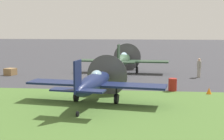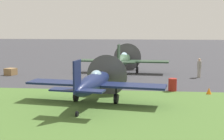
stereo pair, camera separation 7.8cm
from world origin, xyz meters
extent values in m
plane|color=#38383D|center=(0.00, 0.00, 0.00)|extent=(160.00, 160.00, 0.00)
cube|color=#476B2D|center=(0.00, -12.92, 0.00)|extent=(120.00, 11.00, 0.01)
ellipsoid|color=#233D28|center=(0.37, 1.00, 1.31)|extent=(1.54, 6.22, 1.12)
cube|color=#233D28|center=(0.39, 1.36, 1.18)|extent=(8.77, 2.13, 0.13)
cube|color=#233D28|center=(0.18, -1.80, 2.13)|extent=(0.16, 1.00, 1.72)
cube|color=#233D28|center=(0.18, -1.80, 1.40)|extent=(2.95, 1.01, 0.09)
cone|color=#B7B24C|center=(0.59, 4.30, 1.31)|extent=(0.62, 0.67, 0.58)
cylinder|color=#4C4C51|center=(0.58, 4.12, 1.31)|extent=(2.89, 0.23, 2.90)
ellipsoid|color=#8CB2C6|center=(0.41, 1.54, 1.71)|extent=(0.72, 1.31, 0.63)
cylinder|color=black|center=(-0.91, 1.54, 0.31)|extent=(0.24, 0.63, 0.62)
cylinder|color=black|center=(-0.91, 1.54, 0.74)|extent=(0.11, 0.11, 0.87)
cylinder|color=black|center=(1.71, 1.36, 0.31)|extent=(0.24, 0.63, 0.62)
cylinder|color=black|center=(1.71, 1.36, 0.74)|extent=(0.11, 0.11, 0.87)
cylinder|color=black|center=(0.17, -1.89, 0.14)|extent=(0.13, 0.30, 0.29)
ellipsoid|color=#141E47|center=(-0.44, -11.75, 1.27)|extent=(1.92, 6.07, 1.09)
cube|color=#141E47|center=(-0.39, -11.40, 1.14)|extent=(8.56, 2.67, 0.12)
cube|color=#141E47|center=(-0.83, -14.44, 2.07)|extent=(0.22, 0.97, 1.67)
cube|color=#141E47|center=(-0.83, -14.44, 1.36)|extent=(2.90, 1.18, 0.09)
cone|color=#B7B24C|center=(0.01, -8.57, 1.27)|extent=(0.64, 0.69, 0.56)
cylinder|color=#4C4C51|center=(-0.01, -8.75, 1.27)|extent=(2.79, 0.43, 2.81)
ellipsoid|color=#8CB2C6|center=(-0.37, -11.22, 1.66)|extent=(0.78, 1.31, 0.62)
cylinder|color=black|center=(-1.64, -11.13, 0.30)|extent=(0.28, 0.62, 0.60)
cylinder|color=black|center=(-1.64, -11.13, 0.72)|extent=(0.11, 0.11, 0.84)
cylinder|color=black|center=(0.88, -11.49, 0.30)|extent=(0.28, 0.62, 0.60)
cylinder|color=black|center=(0.88, -11.49, 0.72)|extent=(0.11, 0.11, 0.84)
cylinder|color=black|center=(-0.84, -14.53, 0.14)|extent=(0.14, 0.29, 0.28)
cylinder|color=#9E998E|center=(7.32, -0.76, 0.44)|extent=(0.30, 0.30, 0.88)
cylinder|color=#9E998E|center=(7.32, -0.76, 1.19)|extent=(0.38, 0.38, 0.62)
sphere|color=tan|center=(7.32, -0.76, 1.61)|extent=(0.23, 0.23, 0.23)
cylinder|color=#9E998E|center=(7.23, -0.51, 1.19)|extent=(0.11, 0.11, 0.59)
cylinder|color=#9E998E|center=(7.42, -1.00, 1.19)|extent=(0.11, 0.11, 0.59)
cylinder|color=maroon|center=(4.51, -7.22, 0.45)|extent=(0.60, 0.60, 0.90)
cube|color=olive|center=(-10.12, -1.18, 0.32)|extent=(1.13, 1.13, 0.64)
cone|color=orange|center=(6.90, -8.06, 0.22)|extent=(0.36, 0.36, 0.44)
camera|label=1|loc=(2.65, -30.58, 4.63)|focal=52.68mm
camera|label=2|loc=(2.72, -30.57, 4.63)|focal=52.68mm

